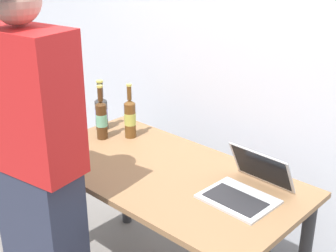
% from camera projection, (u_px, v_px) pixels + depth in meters
% --- Properties ---
extents(desk, '(1.42, 0.74, 0.75)m').
position_uv_depth(desk, '(164.00, 191.00, 2.35)').
color(desk, olive).
rests_on(desk, ground).
extents(laptop, '(0.33, 0.35, 0.19)m').
position_uv_depth(laptop, '(247.00, 187.00, 2.07)').
color(laptop, '#B7BABC').
rests_on(laptop, desk).
extents(beer_bottle_amber, '(0.08, 0.08, 0.31)m').
position_uv_depth(beer_bottle_amber, '(101.00, 111.00, 2.76)').
color(beer_bottle_amber, '#333333').
rests_on(beer_bottle_amber, desk).
extents(beer_bottle_brown, '(0.07, 0.07, 0.32)m').
position_uv_depth(beer_bottle_brown, '(130.00, 117.00, 2.65)').
color(beer_bottle_brown, brown).
rests_on(beer_bottle_brown, desk).
extents(beer_bottle_green, '(0.06, 0.06, 0.32)m').
position_uv_depth(beer_bottle_green, '(102.00, 118.00, 2.63)').
color(beer_bottle_green, '#472B14').
rests_on(beer_bottle_green, desk).
extents(person_figure, '(0.45, 0.31, 1.75)m').
position_uv_depth(person_figure, '(37.00, 176.00, 1.98)').
color(person_figure, '#2D3347').
rests_on(person_figure, ground).
extents(back_wall, '(6.00, 0.10, 2.60)m').
position_uv_depth(back_wall, '(254.00, 39.00, 2.61)').
color(back_wall, silver).
rests_on(back_wall, ground).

